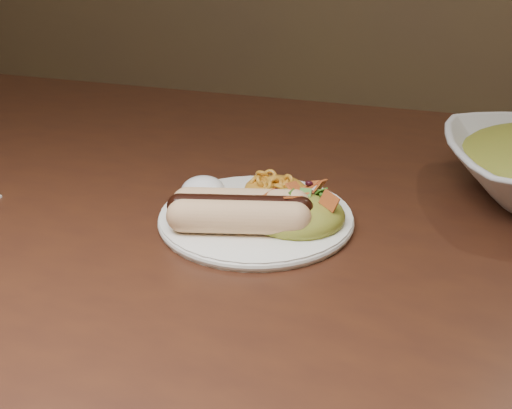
% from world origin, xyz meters
% --- Properties ---
extents(table, '(1.60, 0.90, 0.75)m').
position_xyz_m(table, '(0.00, 0.00, 0.66)').
color(table, '#3C1C0F').
rests_on(table, floor).
extents(plate, '(0.25, 0.25, 0.01)m').
position_xyz_m(plate, '(0.10, -0.03, 0.76)').
color(plate, white).
rests_on(plate, table).
extents(hotdog, '(0.12, 0.09, 0.03)m').
position_xyz_m(hotdog, '(0.10, -0.06, 0.78)').
color(hotdog, '#EBAE84').
rests_on(hotdog, plate).
extents(mac_and_cheese, '(0.08, 0.07, 0.03)m').
position_xyz_m(mac_and_cheese, '(0.11, 0.03, 0.77)').
color(mac_and_cheese, gold).
rests_on(mac_and_cheese, plate).
extents(sour_cream, '(0.05, 0.05, 0.03)m').
position_xyz_m(sour_cream, '(0.03, -0.01, 0.78)').
color(sour_cream, white).
rests_on(sour_cream, plate).
extents(taco_salad, '(0.10, 0.10, 0.04)m').
position_xyz_m(taco_salad, '(0.15, -0.03, 0.78)').
color(taco_salad, '#B68127').
rests_on(taco_salad, plate).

